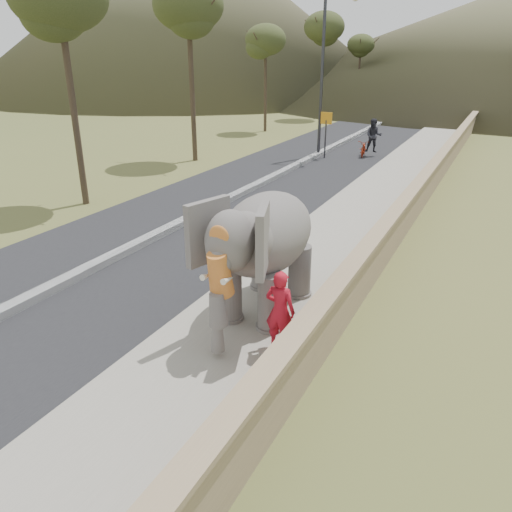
{
  "coord_description": "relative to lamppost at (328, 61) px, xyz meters",
  "views": [
    {
      "loc": [
        4.14,
        -7.87,
        5.34
      ],
      "look_at": [
        0.2,
        0.03,
        1.7
      ],
      "focal_mm": 35.0,
      "sensor_mm": 36.0,
      "label": 1
    }
  ],
  "objects": [
    {
      "name": "lamppost",
      "position": [
        0.0,
        0.0,
        0.0
      ],
      "size": [
        1.76,
        0.36,
        8.0
      ],
      "color": "#29282D",
      "rests_on": "ground"
    },
    {
      "name": "road",
      "position": [
        -0.31,
        -8.05,
        -4.86
      ],
      "size": [
        7.0,
        120.0,
        0.03
      ],
      "primitive_type": "cube",
      "color": "black",
      "rests_on": "ground"
    },
    {
      "name": "trees",
      "position": [
        7.79,
        9.36,
        -0.91
      ],
      "size": [
        48.45,
        42.44,
        8.81
      ],
      "color": "#473828",
      "rests_on": "ground"
    },
    {
      "name": "median",
      "position": [
        -0.31,
        -8.05,
        -4.76
      ],
      "size": [
        0.35,
        120.0,
        0.22
      ],
      "primitive_type": "cube",
      "color": "black",
      "rests_on": "ground"
    },
    {
      "name": "walkway",
      "position": [
        4.69,
        -8.05,
        -4.8
      ],
      "size": [
        3.0,
        120.0,
        0.15
      ],
      "primitive_type": "cube",
      "color": "#9E9687",
      "rests_on": "ground"
    },
    {
      "name": "ground",
      "position": [
        4.69,
        -18.05,
        -4.87
      ],
      "size": [
        160.0,
        160.0,
        0.0
      ],
      "primitive_type": "plane",
      "color": "olive",
      "rests_on": "ground"
    },
    {
      "name": "motorcyclist",
      "position": [
        2.15,
        1.12,
        -4.05
      ],
      "size": [
        1.39,
        1.74,
        2.02
      ],
      "color": "maroon",
      "rests_on": "ground"
    },
    {
      "name": "hill_left",
      "position": [
        -33.31,
        36.95,
        6.13
      ],
      "size": [
        60.0,
        60.0,
        22.0
      ],
      "primitive_type": "cone",
      "color": "brown",
      "rests_on": "ground"
    },
    {
      "name": "signboard",
      "position": [
        0.19,
        -0.4,
        -3.23
      ],
      "size": [
        0.6,
        0.08,
        2.4
      ],
      "color": "#2D2D33",
      "rests_on": "ground"
    },
    {
      "name": "elephant_and_man",
      "position": [
        4.71,
        -17.16,
        -3.4
      ],
      "size": [
        2.21,
        3.72,
        2.66
      ],
      "color": "slate",
      "rests_on": "ground"
    },
    {
      "name": "parapet",
      "position": [
        6.34,
        -8.05,
        -4.32
      ],
      "size": [
        0.3,
        120.0,
        1.1
      ],
      "primitive_type": "cube",
      "color": "tan",
      "rests_on": "ground"
    }
  ]
}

